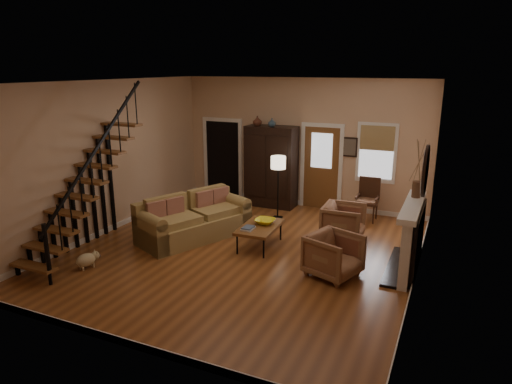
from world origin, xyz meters
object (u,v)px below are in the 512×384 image
at_px(sofa, 194,218).
at_px(armchair_right, 343,222).
at_px(armoire, 271,167).
at_px(armchair_left, 334,255).
at_px(side_chair, 367,200).
at_px(coffee_table, 260,236).
at_px(floor_lamp, 278,188).

distance_m(sofa, armchair_right, 3.17).
distance_m(armoire, armchair_left, 4.37).
height_order(armchair_right, side_chair, side_chair).
distance_m(coffee_table, armchair_right, 1.83).
relative_size(armchair_left, floor_lamp, 0.55).
relative_size(armchair_right, side_chair, 0.83).
relative_size(armoire, coffee_table, 1.77).
height_order(armoire, sofa, armoire).
bearing_deg(armoire, floor_lamp, -59.24).
height_order(coffee_table, armchair_right, armchair_right).
xyz_separation_m(coffee_table, side_chair, (1.66, 2.56, 0.28)).
bearing_deg(armchair_left, sofa, 99.23).
height_order(coffee_table, side_chair, side_chair).
height_order(armoire, floor_lamp, armoire).
height_order(armoire, coffee_table, armoire).
bearing_deg(floor_lamp, coffee_table, -79.94).
height_order(coffee_table, armchair_left, armchair_left).
bearing_deg(armchair_right, sofa, 110.41).
relative_size(sofa, armchair_right, 2.79).
bearing_deg(floor_lamp, sofa, -121.24).
relative_size(armoire, armchair_left, 2.50).
bearing_deg(armchair_right, side_chair, -9.81).
distance_m(armoire, side_chair, 2.61).
height_order(coffee_table, floor_lamp, floor_lamp).
height_order(floor_lamp, side_chair, floor_lamp).
xyz_separation_m(armoire, side_chair, (2.55, -0.20, -0.54)).
bearing_deg(side_chair, sofa, -139.68).
bearing_deg(armchair_right, coffee_table, 125.01).
relative_size(sofa, armchair_left, 2.82).
xyz_separation_m(armoire, sofa, (-0.59, -2.87, -0.61)).
bearing_deg(armchair_left, coffee_table, 87.59).
bearing_deg(coffee_table, armchair_right, 36.81).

